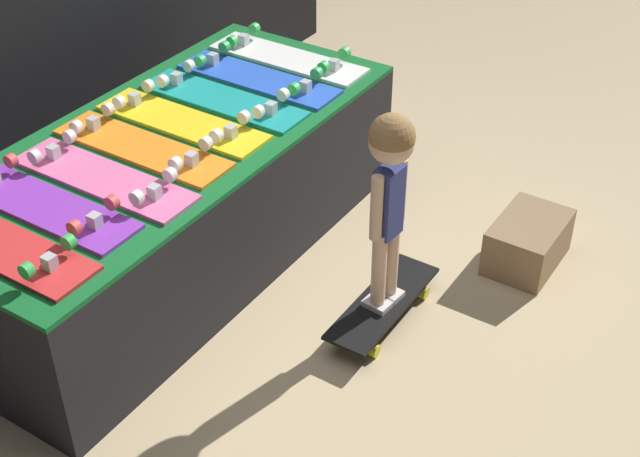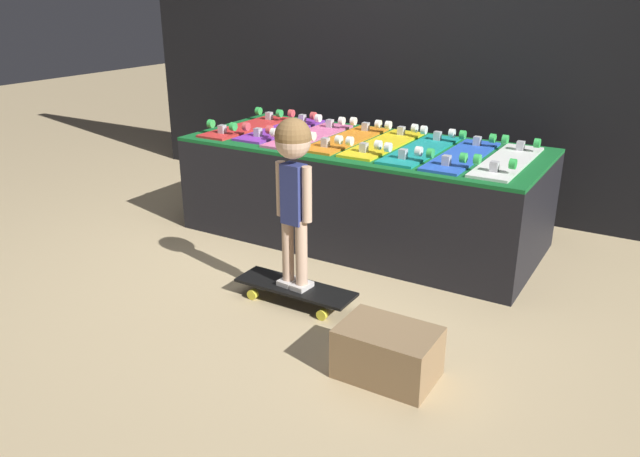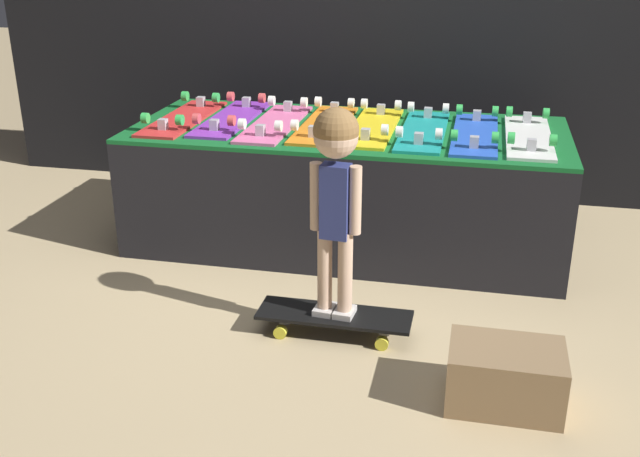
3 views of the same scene
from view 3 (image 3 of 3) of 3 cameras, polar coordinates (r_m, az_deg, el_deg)
ground_plane at (r=3.39m, az=0.21°, el=-4.74°), size 16.00×16.00×0.00m
display_rack at (r=3.82m, az=2.13°, el=3.30°), size 2.13×0.93×0.60m
skateboard_red_on_rack at (r=3.96m, az=-10.38°, el=8.38°), size 0.21×0.77×0.09m
skateboard_purple_on_rack at (r=3.91m, az=-6.76°, el=8.42°), size 0.21×0.77×0.09m
skateboard_pink_on_rack at (r=3.79m, az=-3.44°, el=8.09°), size 0.21×0.77×0.09m
skateboard_orange_on_rack at (r=3.76m, az=0.35°, el=8.03°), size 0.21×0.77×0.09m
skateboard_yellow_on_rack at (r=3.72m, az=4.10°, el=7.82°), size 0.21×0.77×0.09m
skateboard_teal_on_rack at (r=3.68m, az=7.89°, el=7.49°), size 0.21×0.77×0.09m
skateboard_blue_on_rack at (r=3.66m, az=11.75°, el=7.16°), size 0.21×0.77×0.09m
skateboard_white_on_rack at (r=3.67m, az=15.61°, el=6.87°), size 0.21×0.77×0.09m
skateboard_on_floor at (r=3.02m, az=1.11°, el=-6.79°), size 0.62×0.19×0.09m
child at (r=2.78m, az=1.20°, el=4.16°), size 0.20×0.17×0.84m
storage_box at (r=2.67m, az=13.93°, el=-10.87°), size 0.39×0.27×0.21m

